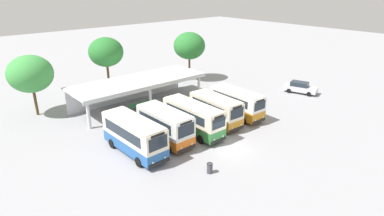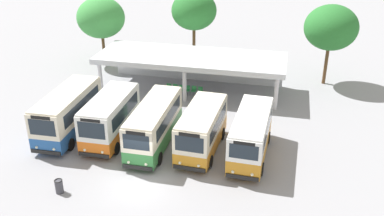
{
  "view_description": "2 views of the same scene",
  "coord_description": "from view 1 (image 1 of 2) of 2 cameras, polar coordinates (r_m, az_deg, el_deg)",
  "views": [
    {
      "loc": [
        -20.45,
        -18.43,
        14.81
      ],
      "look_at": [
        1.31,
        6.79,
        1.74
      ],
      "focal_mm": 30.07,
      "sensor_mm": 36.0,
      "label": 1
    },
    {
      "loc": [
        8.27,
        -20.95,
        15.82
      ],
      "look_at": [
        1.69,
        7.52,
        1.91
      ],
      "focal_mm": 40.06,
      "sensor_mm": 36.0,
      "label": 2
    }
  ],
  "objects": [
    {
      "name": "waiting_chair_second_from_end",
      "position": [
        40.38,
        -9.94,
        0.37
      ],
      "size": [
        0.44,
        0.44,
        0.86
      ],
      "color": "slate",
      "rests_on": "ground"
    },
    {
      "name": "city_bus_middle_cream",
      "position": [
        33.23,
        0.19,
        -1.64
      ],
      "size": [
        2.26,
        7.61,
        3.25
      ],
      "color": "black",
      "rests_on": "ground"
    },
    {
      "name": "ground_plane",
      "position": [
        31.26,
        6.38,
        -7.0
      ],
      "size": [
        180.0,
        180.0,
        0.0
      ],
      "primitive_type": "plane",
      "color": "#939399"
    },
    {
      "name": "waiting_chair_far_end_seat",
      "position": [
        41.49,
        -7.06,
        1.11
      ],
      "size": [
        0.44,
        0.44,
        0.86
      ],
      "color": "slate",
      "rests_on": "ground"
    },
    {
      "name": "roadside_tree_west_of_canopy",
      "position": [
        41.27,
        -26.74,
        5.42
      ],
      "size": [
        5.05,
        5.05,
        7.19
      ],
      "color": "brown",
      "rests_on": "ground"
    },
    {
      "name": "city_bus_nearest_orange",
      "position": [
        29.84,
        -10.23,
        -4.67
      ],
      "size": [
        2.59,
        7.57,
        3.37
      ],
      "color": "black",
      "rests_on": "ground"
    },
    {
      "name": "terminal_canopy",
      "position": [
        41.76,
        -9.93,
        4.22
      ],
      "size": [
        17.18,
        6.1,
        3.4
      ],
      "color": "silver",
      "rests_on": "ground"
    },
    {
      "name": "waiting_chair_fifth_seat",
      "position": [
        41.22,
        -7.79,
        0.94
      ],
      "size": [
        0.44,
        0.44,
        0.86
      ],
      "color": "slate",
      "rests_on": "ground"
    },
    {
      "name": "city_bus_second_in_row",
      "position": [
        31.43,
        -4.81,
        -3.0
      ],
      "size": [
        2.5,
        6.55,
        3.37
      ],
      "color": "black",
      "rests_on": "ground"
    },
    {
      "name": "roadside_tree_behind_canopy",
      "position": [
        45.02,
        -15.01,
        9.55
      ],
      "size": [
        4.59,
        4.59,
        8.07
      ],
      "color": "brown",
      "rests_on": "ground"
    },
    {
      "name": "city_bus_fourth_amber",
      "position": [
        35.48,
        4.24,
        -0.21
      ],
      "size": [
        2.6,
        6.63,
        3.19
      ],
      "color": "black",
      "rests_on": "ground"
    },
    {
      "name": "waiting_chair_end_by_column",
      "position": [
        40.1,
        -10.66,
        0.17
      ],
      "size": [
        0.44,
        0.44,
        0.86
      ],
      "color": "slate",
      "rests_on": "ground"
    },
    {
      "name": "parked_car_flank",
      "position": [
        48.4,
        18.66,
        3.48
      ],
      "size": [
        3.0,
        4.81,
        1.62
      ],
      "color": "black",
      "rests_on": "ground"
    },
    {
      "name": "waiting_chair_fourth_seat",
      "position": [
        40.92,
        -8.48,
        0.74
      ],
      "size": [
        0.44,
        0.44,
        0.86
      ],
      "color": "slate",
      "rests_on": "ground"
    },
    {
      "name": "city_bus_fifth_blue",
      "position": [
        37.83,
        7.92,
        1.02
      ],
      "size": [
        2.48,
        7.07,
        3.17
      ],
      "color": "black",
      "rests_on": "ground"
    },
    {
      "name": "litter_bin_apron",
      "position": [
        27.1,
        3.16,
        -10.6
      ],
      "size": [
        0.49,
        0.49,
        0.9
      ],
      "color": "#3F3F47",
      "rests_on": "ground"
    },
    {
      "name": "waiting_chair_middle_seat",
      "position": [
        40.62,
        -9.17,
        0.54
      ],
      "size": [
        0.44,
        0.44,
        0.86
      ],
      "color": "slate",
      "rests_on": "ground"
    },
    {
      "name": "roadside_tree_east_of_canopy",
      "position": [
        51.08,
        -0.47,
        10.97
      ],
      "size": [
        4.95,
        4.95,
        7.65
      ],
      "color": "brown",
      "rests_on": "ground"
    }
  ]
}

